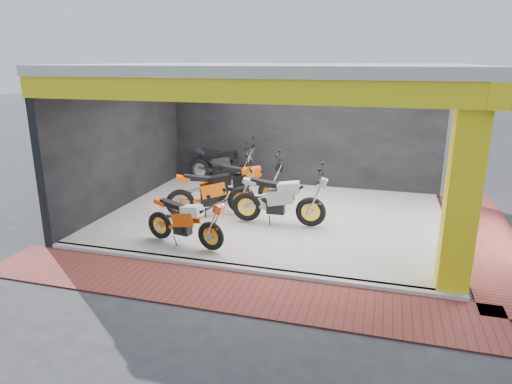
% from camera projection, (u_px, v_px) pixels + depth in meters
% --- Properties ---
extents(ground, '(80.00, 80.00, 0.00)m').
position_uv_depth(ground, '(252.00, 250.00, 9.47)').
color(ground, '#2D2D30').
rests_on(ground, ground).
extents(showroom_floor, '(8.00, 6.00, 0.10)m').
position_uv_depth(showroom_floor, '(275.00, 217.00, 11.30)').
color(showroom_floor, white).
rests_on(showroom_floor, ground).
extents(showroom_ceiling, '(8.40, 6.40, 0.20)m').
position_uv_depth(showroom_ceiling, '(277.00, 69.00, 10.31)').
color(showroom_ceiling, beige).
rests_on(showroom_ceiling, corner_column).
extents(back_wall, '(8.20, 0.20, 3.50)m').
position_uv_depth(back_wall, '(300.00, 131.00, 13.68)').
color(back_wall, black).
rests_on(back_wall, ground).
extents(left_wall, '(0.20, 6.20, 3.50)m').
position_uv_depth(left_wall, '(123.00, 141.00, 11.91)').
color(left_wall, black).
rests_on(left_wall, ground).
extents(corner_column, '(0.50, 0.50, 3.50)m').
position_uv_depth(corner_column, '(463.00, 193.00, 7.29)').
color(corner_column, yellow).
rests_on(corner_column, ground).
extents(header_beam_front, '(8.40, 0.30, 0.40)m').
position_uv_depth(header_beam_front, '(234.00, 91.00, 7.62)').
color(header_beam_front, yellow).
rests_on(header_beam_front, corner_column).
extents(header_beam_right, '(0.30, 6.40, 0.40)m').
position_uv_depth(header_beam_right, '(466.00, 85.00, 9.33)').
color(header_beam_right, yellow).
rests_on(header_beam_right, corner_column).
extents(floor_kerb, '(8.00, 0.20, 0.10)m').
position_uv_depth(floor_kerb, '(236.00, 268.00, 8.51)').
color(floor_kerb, white).
rests_on(floor_kerb, ground).
extents(paver_front, '(9.00, 1.40, 0.03)m').
position_uv_depth(paver_front, '(222.00, 289.00, 7.80)').
color(paver_front, maroon).
rests_on(paver_front, ground).
extents(paver_right, '(1.40, 7.00, 0.03)m').
position_uv_depth(paver_right, '(486.00, 238.00, 10.03)').
color(paver_right, maroon).
rests_on(paver_right, ground).
extents(moto_hero, '(2.11, 1.14, 1.22)m').
position_uv_depth(moto_hero, '(210.00, 222.00, 8.99)').
color(moto_hero, '#E34909').
rests_on(moto_hero, showroom_floor).
extents(moto_row_a, '(2.36, 0.94, 1.42)m').
position_uv_depth(moto_row_a, '(311.00, 198.00, 10.25)').
color(moto_row_a, '#989B9F').
rests_on(moto_row_a, showroom_floor).
extents(moto_row_b, '(2.45, 1.78, 1.41)m').
position_uv_depth(moto_row_b, '(241.00, 187.00, 11.15)').
color(moto_row_b, '#F0590A').
rests_on(moto_row_b, showroom_floor).
extents(moto_row_c, '(2.34, 1.07, 1.39)m').
position_uv_depth(moto_row_c, '(271.00, 180.00, 11.83)').
color(moto_row_c, black).
rests_on(moto_row_c, showroom_floor).
extents(moto_row_d, '(2.34, 0.98, 1.41)m').
position_uv_depth(moto_row_d, '(244.00, 163.00, 13.78)').
color(moto_row_d, black).
rests_on(moto_row_d, showroom_floor).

